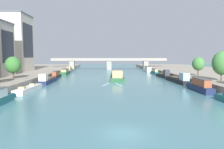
# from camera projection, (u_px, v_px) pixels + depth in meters

# --- Properties ---
(ground_plane) EXTENTS (400.00, 400.00, 0.00)m
(ground_plane) POSITION_uv_depth(u_px,v_px,m) (124.00, 133.00, 21.09)
(ground_plane) COLOR teal
(quay_left) EXTENTS (36.00, 170.00, 1.80)m
(quay_left) POSITION_uv_depth(u_px,v_px,m) (2.00, 76.00, 74.61)
(quay_left) COLOR gray
(quay_left) RESTS_ON ground
(quay_right) EXTENTS (36.00, 170.00, 1.80)m
(quay_right) POSITION_uv_depth(u_px,v_px,m) (217.00, 75.00, 76.93)
(quay_right) COLOR gray
(quay_right) RESTS_ON ground
(barge_midriver) EXTENTS (4.94, 22.42, 3.43)m
(barge_midriver) POSITION_uv_depth(u_px,v_px,m) (117.00, 76.00, 71.33)
(barge_midriver) COLOR #235633
(barge_midriver) RESTS_ON ground
(wake_behind_barge) EXTENTS (5.60, 5.96, 0.03)m
(wake_behind_barge) POSITION_uv_depth(u_px,v_px,m) (112.00, 85.00, 57.48)
(wake_behind_barge) COLOR silver
(wake_behind_barge) RESTS_ON ground
(moored_boat_left_upstream) EXTENTS (2.72, 12.18, 2.14)m
(moored_boat_left_upstream) POSITION_uv_depth(u_px,v_px,m) (29.00, 89.00, 46.69)
(moored_boat_left_upstream) COLOR silver
(moored_boat_left_upstream) RESTS_ON ground
(moored_boat_left_midway) EXTENTS (2.72, 13.53, 3.06)m
(moored_boat_left_midway) POSITION_uv_depth(u_px,v_px,m) (47.00, 80.00, 60.77)
(moored_boat_left_midway) COLOR #1E284C
(moored_boat_left_midway) RESTS_ON ground
(moored_boat_left_far) EXTENTS (1.96, 10.42, 2.61)m
(moored_boat_left_far) POSITION_uv_depth(u_px,v_px,m) (56.00, 75.00, 74.63)
(moored_boat_left_far) COLOR black
(moored_boat_left_far) RESTS_ON ground
(moored_boat_left_second) EXTENTS (3.08, 13.72, 2.51)m
(moored_boat_left_second) POSITION_uv_depth(u_px,v_px,m) (65.00, 72.00, 90.05)
(moored_boat_left_second) COLOR #235633
(moored_boat_left_second) RESTS_ON ground
(moored_boat_left_near) EXTENTS (2.38, 10.67, 3.00)m
(moored_boat_left_near) POSITION_uv_depth(u_px,v_px,m) (70.00, 70.00, 103.12)
(moored_boat_left_near) COLOR gray
(moored_boat_left_near) RESTS_ON ground
(moored_boat_right_lone) EXTENTS (2.05, 10.68, 3.01)m
(moored_boat_right_lone) POSITION_uv_depth(u_px,v_px,m) (200.00, 86.00, 46.15)
(moored_boat_right_lone) COLOR #1E284C
(moored_boat_right_lone) RESTS_ON ground
(moored_boat_right_near) EXTENTS (3.01, 15.37, 3.30)m
(moored_boat_right_near) POSITION_uv_depth(u_px,v_px,m) (178.00, 79.00, 61.65)
(moored_boat_right_near) COLOR black
(moored_boat_right_near) RESTS_ON ground
(moored_boat_right_second) EXTENTS (2.74, 12.31, 3.12)m
(moored_boat_right_second) POSITION_uv_depth(u_px,v_px,m) (163.00, 75.00, 76.92)
(moored_boat_right_second) COLOR black
(moored_boat_right_second) RESTS_ON ground
(moored_boat_right_far) EXTENTS (1.96, 10.10, 2.47)m
(moored_boat_right_far) POSITION_uv_depth(u_px,v_px,m) (155.00, 72.00, 91.93)
(moored_boat_right_far) COLOR #23666B
(moored_boat_right_far) RESTS_ON ground
(moored_boat_right_gap_after) EXTENTS (3.12, 15.75, 2.85)m
(moored_boat_right_gap_after) POSITION_uv_depth(u_px,v_px,m) (147.00, 69.00, 105.41)
(moored_boat_right_gap_after) COLOR silver
(moored_boat_right_gap_after) RESTS_ON ground
(tree_left_second) EXTENTS (4.08, 4.08, 6.04)m
(tree_left_second) POSITION_uv_depth(u_px,v_px,m) (13.00, 65.00, 55.85)
(tree_left_second) COLOR brown
(tree_left_second) RESTS_ON quay_left
(tree_right_nearest) EXTENTS (4.62, 4.62, 7.37)m
(tree_right_nearest) POSITION_uv_depth(u_px,v_px,m) (222.00, 63.00, 51.20)
(tree_right_nearest) COLOR brown
(tree_right_nearest) RESTS_ON quay_right
(tree_right_far) EXTENTS (3.75, 3.75, 5.87)m
(tree_right_far) POSITION_uv_depth(u_px,v_px,m) (198.00, 64.00, 65.06)
(tree_right_far) COLOR brown
(tree_right_far) RESTS_ON quay_right
(building_left_corner) EXTENTS (10.47, 13.39, 22.96)m
(building_left_corner) POSITION_uv_depth(u_px,v_px,m) (16.00, 43.00, 83.13)
(building_left_corner) COLOR beige
(building_left_corner) RESTS_ON quay_left
(bridge_far) EXTENTS (67.47, 4.40, 6.82)m
(bridge_far) POSITION_uv_depth(u_px,v_px,m) (109.00, 62.00, 121.50)
(bridge_far) COLOR gray
(bridge_far) RESTS_ON ground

